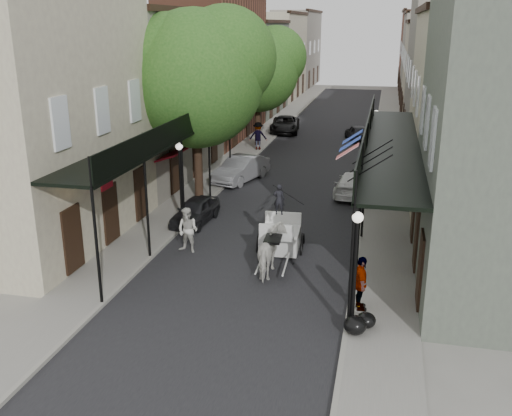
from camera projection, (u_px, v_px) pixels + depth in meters
The scene contains 24 objects.
ground at pixel (235, 291), 19.72m from camera, with size 140.00×140.00×0.00m, color gray.
road at pixel (311, 161), 38.27m from camera, with size 8.00×90.00×0.01m, color black.
sidewalk_left at pixel (239, 157), 39.31m from camera, with size 2.20×90.00×0.12m, color gray.
sidewalk_right at pixel (388, 164), 37.20m from camera, with size 2.20×90.00×0.12m, color gray.
building_row_left at pixel (227, 68), 47.74m from camera, with size 5.00×80.00×10.50m, color beige.
building_row_right at pixel (441, 72), 44.11m from camera, with size 5.00×80.00×10.50m, color gray.
gallery_left at pixel (172, 133), 25.96m from camera, with size 2.20×18.05×4.88m.
gallery_right at pixel (387, 142), 23.93m from camera, with size 2.20×18.05×4.88m.
tree_near at pixel (204, 73), 28.04m from camera, with size 7.31×6.80×9.63m.
tree_far at pixel (263, 67), 41.24m from camera, with size 6.45×6.00×8.61m.
lamppost_right_near at pixel (355, 271), 16.37m from camera, with size 0.32×0.32×3.71m.
lamppost_left at pixel (181, 182), 25.52m from camera, with size 0.32×0.32×3.71m.
lamppost_right_far at pixel (375, 139), 34.92m from camera, with size 0.32×0.32×3.71m.
horse at pixel (272, 252), 20.76m from camera, with size 0.96×2.11×1.78m, color silver.
carriage at pixel (282, 220), 23.29m from camera, with size 1.95×2.71×2.98m.
pedestrian_walking at pixel (188, 230), 22.80m from camera, with size 0.90×0.70×1.86m, color beige.
pedestrian_sidewalk_left at pixel (258, 136), 40.99m from camera, with size 1.28×0.73×1.98m, color gray.
pedestrian_sidewalk_right at pixel (361, 283), 17.93m from camera, with size 1.05×0.44×1.79m, color gray.
car_left_near at pixel (195, 211), 26.25m from camera, with size 1.39×3.46×1.18m, color black.
car_left_mid at pixel (241, 169), 33.19m from camera, with size 1.55×4.44×1.46m, color gray.
car_left_far at pixel (285, 124), 48.14m from camera, with size 2.26×4.90×1.36m, color black.
car_right_near at pixel (354, 184), 30.55m from camera, with size 1.75×4.30×1.25m, color silver.
car_right_far at pixel (358, 133), 44.83m from camera, with size 1.49×3.70×1.26m, color black.
trash_bags at pixel (359, 323), 16.81m from camera, with size 0.93×1.08×0.57m.
Camera 1 is at (4.67, -17.27, 8.82)m, focal length 40.00 mm.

